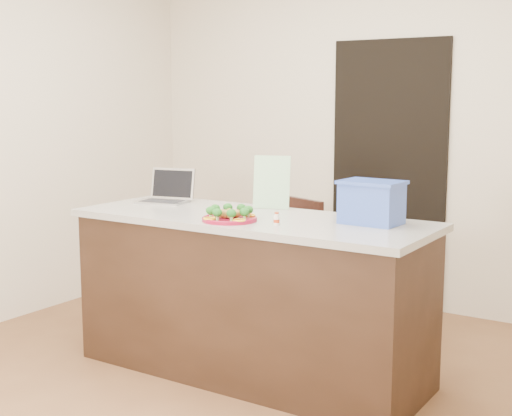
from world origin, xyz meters
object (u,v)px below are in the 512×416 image
Objects in this scene: plate at (230,219)px; laptop at (167,193)px; island at (251,295)px; napkin at (230,218)px; blue_box at (372,202)px; yogurt_bottle at (277,220)px; chair at (295,257)px.

plate is 0.89× the size of laptop.
island is 0.91m from laptop.
blue_box reaches higher than napkin.
napkin is 0.77m from blue_box.
yogurt_bottle is at bearing -139.85° from blue_box.
chair is at bearing 97.97° from napkin.
blue_box is (0.71, 0.27, 0.11)m from napkin.
yogurt_bottle is at bearing -44.89° from chair.
laptop is at bearing 162.04° from yogurt_bottle.
yogurt_bottle is 1.17m from chair.
chair is (-0.45, 0.99, -0.44)m from yogurt_bottle.
island is at bearing -56.99° from chair.
yogurt_bottle reaches higher than napkin.
blue_box is (1.40, -0.02, 0.06)m from laptop.
yogurt_bottle reaches higher than chair.
plate is 0.07m from napkin.
blue_box reaches higher than yogurt_bottle.
blue_box is (0.67, 0.33, 0.10)m from plate.
napkin is 0.19× the size of chair.
laptop is at bearing 154.01° from plate.
yogurt_bottle is (0.28, 0.03, 0.02)m from plate.
yogurt_bottle is 1.06m from laptop.
yogurt_bottle reaches higher than island.
island is 30.33× the size of yogurt_bottle.
napkin is 0.32m from yogurt_bottle.
island is at bearing -24.64° from laptop.
plate reaches higher than island.
chair is (0.55, 0.66, -0.47)m from laptop.
blue_box is at bearing 26.30° from plate.
plate reaches higher than napkin.
napkin is 1.05m from chair.
chair is at bearing 143.77° from blue_box.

